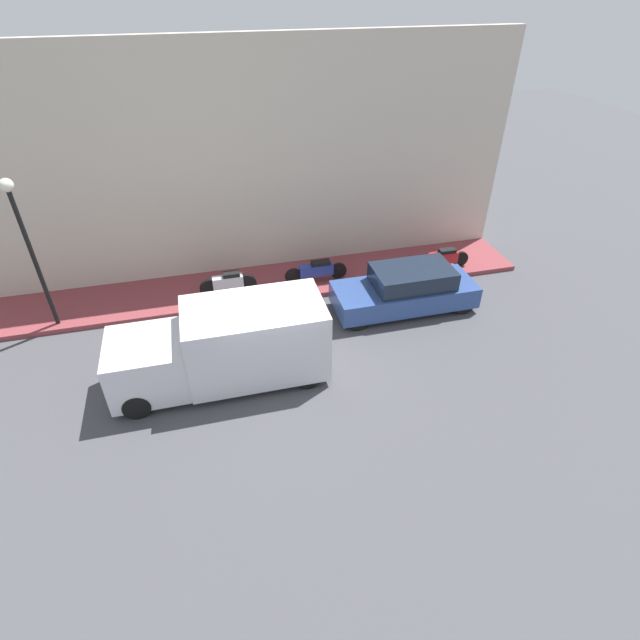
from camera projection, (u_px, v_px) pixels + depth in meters
name	position (u px, v px, depth m)	size (l,w,h in m)	color
ground_plane	(273.00, 370.00, 13.08)	(60.00, 60.00, 0.00)	#47474C
sidewalk	(250.00, 286.00, 16.38)	(2.26, 18.12, 0.16)	brown
building_facade	(235.00, 167.00, 15.34)	(0.30, 18.12, 7.23)	beige
parked_car	(406.00, 290.00, 15.09)	(1.65, 4.30, 1.37)	#2D4784
delivery_van	(223.00, 346.00, 12.25)	(1.91, 5.24, 2.07)	silver
scooter_silver	(228.00, 283.00, 15.49)	(0.30, 1.77, 0.82)	#B7B7BF
motorcycle_blue	(317.00, 270.00, 16.27)	(0.30, 2.07, 0.71)	navy
motorcycle_red	(443.00, 258.00, 16.94)	(0.30, 1.92, 0.72)	#B21E1E
streetlamp	(24.00, 233.00, 12.87)	(0.34, 0.34, 4.32)	black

